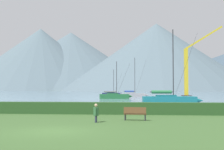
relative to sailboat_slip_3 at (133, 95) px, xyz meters
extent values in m
plane|color=#3D602D|center=(-2.60, -62.24, -0.63)|extent=(1000.00, 1000.00, 0.00)
cube|color=slate|center=(-2.60, 74.76, -0.62)|extent=(320.00, 246.00, 0.00)
cube|color=#284C23|center=(-2.60, -51.24, -0.10)|extent=(80.00, 1.20, 1.04)
cube|color=#9E9EA3|center=(-0.10, -0.01, -0.12)|extent=(6.58, 2.82, 1.00)
cone|color=#9E9EA3|center=(3.53, 0.36, -0.12)|extent=(1.18, 0.96, 0.85)
cube|color=gray|center=(-0.46, -0.05, 0.25)|extent=(2.52, 1.76, 0.64)
cylinder|color=#333338|center=(0.45, 0.04, 4.80)|extent=(0.13, 0.13, 9.74)
cylinder|color=#333338|center=(-0.99, -0.10, 0.93)|extent=(2.87, 0.40, 0.11)
cylinder|color=#2847A3|center=(-0.99, -0.10, 0.93)|extent=(2.47, 0.64, 0.40)
cylinder|color=#333338|center=(1.94, 0.20, 4.55)|extent=(3.03, 0.33, 9.26)
cube|color=#236B38|center=(-4.01, -10.24, -0.11)|extent=(6.81, 3.58, 1.02)
cone|color=#236B38|center=(-0.39, -9.43, -0.11)|extent=(1.27, 1.09, 0.87)
cube|color=#206032|center=(-4.37, -10.32, 0.26)|extent=(2.69, 2.04, 0.65)
cylinder|color=#333338|center=(-3.47, -10.12, 3.86)|extent=(0.13, 0.13, 7.85)
cylinder|color=#333338|center=(-4.89, -10.43, 0.95)|extent=(2.87, 0.74, 0.11)
cylinder|color=gray|center=(-4.89, -10.43, 0.95)|extent=(2.51, 0.94, 0.41)
cylinder|color=#333338|center=(-1.97, -9.78, 3.66)|extent=(3.01, 0.70, 7.47)
cube|color=#19707A|center=(5.94, -34.89, -0.04)|extent=(7.50, 3.05, 1.15)
cone|color=#19707A|center=(10.12, -34.57, -0.04)|extent=(1.33, 1.07, 0.98)
cube|color=#16646E|center=(5.52, -34.92, 0.37)|extent=(2.85, 1.96, 0.73)
cylinder|color=#333338|center=(6.57, -34.84, 5.03)|extent=(0.15, 0.15, 10.04)
cylinder|color=#333338|center=(4.92, -34.96, 1.16)|extent=(3.30, 0.37, 0.13)
cylinder|color=#2D7542|center=(4.92, -34.96, 1.16)|extent=(2.83, 0.67, 0.46)
cylinder|color=#333338|center=(8.29, -34.71, 4.77)|extent=(3.48, 0.29, 9.54)
cube|color=navy|center=(-6.90, 14.40, -0.15)|extent=(6.29, 2.97, 0.95)
cone|color=navy|center=(-3.49, 14.93, -0.15)|extent=(1.15, 0.96, 0.81)
cube|color=#1B2449|center=(-7.24, 14.35, 0.20)|extent=(2.44, 1.78, 0.60)
cylinder|color=#333338|center=(-6.39, 14.48, 3.72)|extent=(0.12, 0.12, 7.64)
cylinder|color=#333338|center=(-7.73, 14.27, 0.85)|extent=(2.70, 0.52, 0.10)
cylinder|color=#2847A3|center=(-7.73, 14.27, 0.85)|extent=(2.34, 0.73, 0.38)
cylinder|color=#333338|center=(-4.98, 14.70, 3.53)|extent=(2.84, 0.47, 7.27)
cube|color=brown|center=(1.60, -56.32, -0.18)|extent=(1.61, 0.57, 0.06)
cube|color=brown|center=(1.58, -56.50, 0.10)|extent=(1.59, 0.25, 0.45)
cylinder|color=#333338|center=(2.32, -56.21, -0.40)|extent=(0.08, 0.08, 0.45)
cylinder|color=#333338|center=(0.90, -56.10, -0.40)|extent=(0.08, 0.08, 0.45)
cylinder|color=#333338|center=(2.30, -56.54, -0.40)|extent=(0.08, 0.08, 0.45)
cylinder|color=#333338|center=(0.88, -56.43, -0.40)|extent=(0.08, 0.08, 0.45)
cylinder|color=#2D3347|center=(-0.98, -57.94, -0.40)|extent=(0.14, 0.14, 0.45)
cylinder|color=#2D3347|center=(-0.99, -57.76, -0.40)|extent=(0.14, 0.14, 0.45)
cylinder|color=#33663D|center=(-0.98, -57.85, 0.10)|extent=(0.36, 0.36, 0.55)
cylinder|color=#33663D|center=(-0.97, -58.09, 0.13)|extent=(0.09, 0.09, 0.49)
cylinder|color=#33663D|center=(-1.00, -57.61, 0.13)|extent=(0.09, 0.09, 0.49)
sphere|color=tan|center=(-0.98, -57.85, 0.51)|extent=(0.22, 0.22, 0.22)
cube|color=#333338|center=(11.86, -11.02, -0.23)|extent=(2.00, 2.00, 0.80)
cube|color=gold|center=(11.86, -11.02, 5.28)|extent=(0.80, 0.80, 10.21)
cube|color=gold|center=(15.74, -11.02, 12.76)|extent=(7.95, 0.36, 5.05)
cone|color=slate|center=(18.13, 232.91, 34.09)|extent=(195.49, 195.49, 69.43)
cone|color=slate|center=(-92.51, 320.50, 38.64)|extent=(236.84, 236.84, 78.54)
cone|color=slate|center=(-126.07, 294.58, 38.95)|extent=(203.07, 203.07, 79.16)
camera|label=1|loc=(2.02, -77.86, 1.63)|focal=48.25mm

